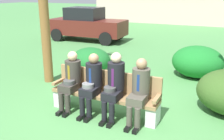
{
  "coord_description": "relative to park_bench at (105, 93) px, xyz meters",
  "views": [
    {
      "loc": [
        2.19,
        -4.33,
        2.5
      ],
      "look_at": [
        -0.03,
        0.46,
        0.85
      ],
      "focal_mm": 41.11,
      "sensor_mm": 36.0,
      "label": 1
    }
  ],
  "objects": [
    {
      "name": "ground_plane",
      "position": [
        0.03,
        -0.13,
        -0.44
      ],
      "size": [
        80.0,
        80.0,
        0.0
      ],
      "primitive_type": "plane",
      "color": "#4A8748"
    },
    {
      "name": "seated_man_centerleft",
      "position": [
        -0.24,
        -0.14,
        0.28
      ],
      "size": [
        0.34,
        0.72,
        1.28
      ],
      "color": "black",
      "rests_on": "ground"
    },
    {
      "name": "shrub_far_lawn",
      "position": [
        1.45,
        3.27,
        0.03
      ],
      "size": [
        1.5,
        1.38,
        0.94
      ],
      "primitive_type": "ellipsoid",
      "color": "#1A7328",
      "rests_on": "ground"
    },
    {
      "name": "seated_man_rightmost",
      "position": [
        0.79,
        -0.13,
        0.28
      ],
      "size": [
        0.34,
        0.72,
        1.29
      ],
      "color": "#4C473D",
      "rests_on": "ground"
    },
    {
      "name": "shrub_near_bench",
      "position": [
        -1.67,
        2.34,
        -0.04
      ],
      "size": [
        1.26,
        1.15,
        0.79
      ],
      "primitive_type": "ellipsoid",
      "color": "#1D662A",
      "rests_on": "ground"
    },
    {
      "name": "park_bench",
      "position": [
        0.0,
        0.0,
        0.0
      ],
      "size": [
        2.32,
        0.44,
        0.9
      ],
      "color": "#99754C",
      "rests_on": "ground"
    },
    {
      "name": "seated_man_leftmost",
      "position": [
        -0.74,
        -0.14,
        0.27
      ],
      "size": [
        0.34,
        0.72,
        1.27
      ],
      "color": "#38332D",
      "rests_on": "ground"
    },
    {
      "name": "seated_man_centerright",
      "position": [
        0.26,
        -0.13,
        0.31
      ],
      "size": [
        0.34,
        0.72,
        1.35
      ],
      "color": "black",
      "rests_on": "ground"
    },
    {
      "name": "parked_car_near",
      "position": [
        -4.47,
        6.94,
        0.4
      ],
      "size": [
        3.94,
        1.8,
        1.68
      ],
      "color": "#591E19",
      "rests_on": "ground"
    }
  ]
}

